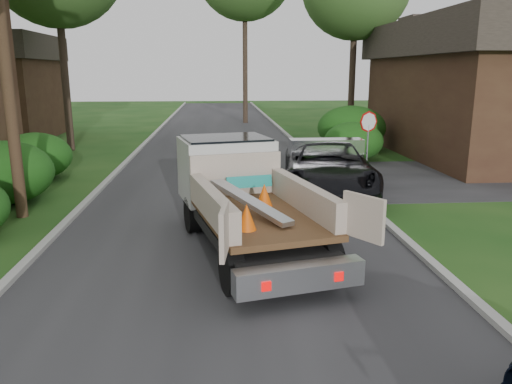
{
  "coord_description": "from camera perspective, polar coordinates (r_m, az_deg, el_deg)",
  "views": [
    {
      "loc": [
        -0.18,
        -8.46,
        3.83
      ],
      "look_at": [
        0.66,
        2.4,
        1.2
      ],
      "focal_mm": 35.0,
      "sensor_mm": 36.0,
      "label": 1
    }
  ],
  "objects": [
    {
      "name": "flatbed_truck",
      "position": [
        11.5,
        -2.09,
        0.52
      ],
      "size": [
        3.78,
        6.38,
        2.27
      ],
      "rotation": [
        0.0,
        0.0,
        0.23
      ],
      "color": "black",
      "rests_on": "ground"
    },
    {
      "name": "hedge_right_a",
      "position": [
        22.48,
        11.08,
        5.71
      ],
      "size": [
        2.6,
        2.6,
        1.7
      ],
      "primitive_type": "ellipsoid",
      "color": "#194910",
      "rests_on": "ground"
    },
    {
      "name": "black_pickup",
      "position": [
        16.15,
        8.24,
        2.76
      ],
      "size": [
        3.64,
        6.37,
        1.67
      ],
      "primitive_type": "imported",
      "rotation": [
        0.0,
        0.0,
        -0.15
      ],
      "color": "black",
      "rests_on": "ground"
    },
    {
      "name": "road",
      "position": [
        18.85,
        -3.81,
        1.84
      ],
      "size": [
        8.0,
        90.0,
        0.02
      ],
      "primitive_type": "cube",
      "color": "#28282B",
      "rests_on": "ground"
    },
    {
      "name": "curb_right",
      "position": [
        19.32,
        8.45,
        2.18
      ],
      "size": [
        0.2,
        90.0,
        0.12
      ],
      "primitive_type": "cube",
      "color": "#9E9E99",
      "rests_on": "ground"
    },
    {
      "name": "stop_sign",
      "position": [
        18.38,
        12.69,
        6.84
      ],
      "size": [
        0.71,
        0.32,
        2.48
      ],
      "color": "slate",
      "rests_on": "ground"
    },
    {
      "name": "curb_left",
      "position": [
        19.24,
        -16.12,
        1.74
      ],
      "size": [
        0.2,
        90.0,
        0.12
      ],
      "primitive_type": "cube",
      "color": "#9E9E99",
      "rests_on": "ground"
    },
    {
      "name": "ground",
      "position": [
        9.29,
        -2.98,
        -10.8
      ],
      "size": [
        120.0,
        120.0,
        0.0
      ],
      "primitive_type": "plane",
      "color": "#153F12",
      "rests_on": "ground"
    },
    {
      "name": "hedge_right_b",
      "position": [
        25.5,
        10.85,
        7.21
      ],
      "size": [
        3.38,
        3.38,
        2.21
      ],
      "primitive_type": "ellipsoid",
      "color": "#194910",
      "rests_on": "ground"
    },
    {
      "name": "hedge_left_b",
      "position": [
        16.49,
        -26.91,
        1.99
      ],
      "size": [
        2.86,
        2.86,
        1.87
      ],
      "primitive_type": "ellipsoid",
      "color": "#194910",
      "rests_on": "ground"
    },
    {
      "name": "utility_pole",
      "position": [
        14.51,
        -27.2,
        17.47
      ],
      "size": [
        2.42,
        1.25,
        10.0
      ],
      "color": "#382619",
      "rests_on": "ground"
    },
    {
      "name": "hedge_left_c",
      "position": [
        19.83,
        -23.94,
        3.77
      ],
      "size": [
        2.6,
        2.6,
        1.7
      ],
      "primitive_type": "ellipsoid",
      "color": "#194910",
      "rests_on": "ground"
    },
    {
      "name": "house_right",
      "position": [
        26.05,
        26.44,
        10.72
      ],
      "size": [
        9.72,
        12.96,
        6.2
      ],
      "rotation": [
        0.0,
        0.0,
        1.57
      ],
      "color": "#3B2218",
      "rests_on": "ground"
    }
  ]
}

